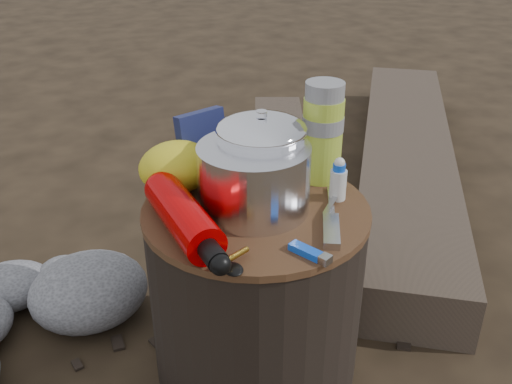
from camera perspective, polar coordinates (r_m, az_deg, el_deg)
name	(u,v)px	position (r m, az deg, el deg)	size (l,w,h in m)	color
ground	(256,362)	(1.49, 0.00, -16.47)	(60.00, 60.00, 0.00)	black
stump	(256,291)	(1.34, 0.00, -9.76)	(0.48, 0.48, 0.44)	black
rock_ring	(34,375)	(1.42, -21.12, -16.52)	(0.42, 0.93, 0.18)	slate
log_main	(405,158)	(2.37, 14.57, 3.23)	(0.33, 1.96, 0.17)	#3E3229
log_small	(282,156)	(2.39, 2.55, 3.58)	(0.22, 1.20, 0.10)	#3E3229
foil_windscreen	(254,178)	(1.19, -0.21, 1.38)	(0.23, 0.23, 0.14)	silver
camping_pot	(261,157)	(1.22, 0.53, 3.45)	(0.19, 0.19, 0.19)	white
fuel_bottle	(184,216)	(1.12, -7.18, -2.40)	(0.08, 0.32, 0.08)	#C90001
thermos	(322,133)	(1.30, 6.59, 5.85)	(0.09, 0.09, 0.23)	#AFCA37
travel_mug	(267,154)	(1.33, 1.07, 3.82)	(0.07, 0.07, 0.11)	black
stuff_sack	(177,167)	(1.28, -7.87, 2.47)	(0.17, 0.14, 0.11)	gold
food_pouch	(203,144)	(1.34, -5.31, 4.76)	(0.12, 0.03, 0.15)	#181E4C
lighter	(306,251)	(1.07, 4.97, -5.81)	(0.02, 0.09, 0.02)	blue
multitool	(331,231)	(1.13, 7.45, -3.85)	(0.03, 0.11, 0.02)	#AFAFB4
pot_grabber	(331,202)	(1.24, 7.45, -1.01)	(0.04, 0.15, 0.01)	#AFAFB4
spork	(214,252)	(1.07, -4.22, -5.97)	(0.03, 0.14, 0.01)	black
squeeze_bottle	(338,181)	(1.25, 8.14, 1.09)	(0.04, 0.04, 0.09)	silver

